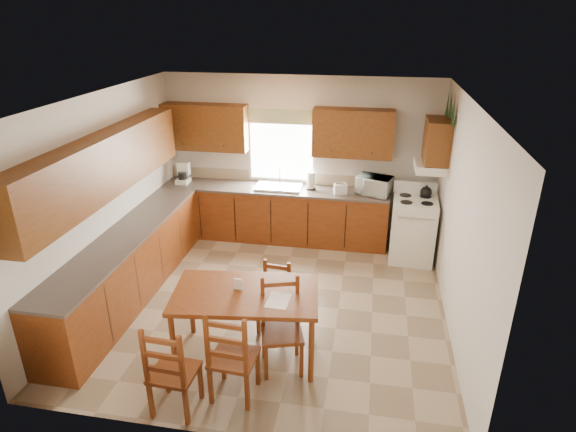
% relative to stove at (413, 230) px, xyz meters
% --- Properties ---
extents(floor, '(4.50, 4.50, 0.00)m').
position_rel_stove_xyz_m(floor, '(-1.88, -1.61, -0.49)').
color(floor, gray).
rests_on(floor, ground).
extents(ceiling, '(4.50, 4.50, 0.00)m').
position_rel_stove_xyz_m(ceiling, '(-1.88, -1.61, 2.21)').
color(ceiling, brown).
rests_on(ceiling, floor).
extents(wall_left, '(4.50, 4.50, 0.00)m').
position_rel_stove_xyz_m(wall_left, '(-4.13, -1.61, 0.86)').
color(wall_left, beige).
rests_on(wall_left, floor).
extents(wall_right, '(4.50, 4.50, 0.00)m').
position_rel_stove_xyz_m(wall_right, '(0.37, -1.61, 0.86)').
color(wall_right, beige).
rests_on(wall_right, floor).
extents(wall_back, '(4.50, 4.50, 0.00)m').
position_rel_stove_xyz_m(wall_back, '(-1.88, 0.64, 0.86)').
color(wall_back, beige).
rests_on(wall_back, floor).
extents(wall_front, '(4.50, 4.50, 0.00)m').
position_rel_stove_xyz_m(wall_front, '(-1.88, -3.86, 0.86)').
color(wall_front, beige).
rests_on(wall_front, floor).
extents(lower_cab_back, '(3.75, 0.60, 0.88)m').
position_rel_stove_xyz_m(lower_cab_back, '(-2.25, 0.34, -0.05)').
color(lower_cab_back, brown).
rests_on(lower_cab_back, floor).
extents(lower_cab_left, '(0.60, 3.60, 0.88)m').
position_rel_stove_xyz_m(lower_cab_left, '(-3.83, -1.76, -0.05)').
color(lower_cab_left, brown).
rests_on(lower_cab_left, floor).
extents(counter_back, '(3.75, 0.63, 0.04)m').
position_rel_stove_xyz_m(counter_back, '(-2.25, 0.34, 0.41)').
color(counter_back, '#4F433D').
rests_on(counter_back, lower_cab_back).
extents(counter_left, '(0.63, 3.60, 0.04)m').
position_rel_stove_xyz_m(counter_left, '(-3.83, -1.76, 0.41)').
color(counter_left, '#4F433D').
rests_on(counter_left, lower_cab_left).
extents(backsplash, '(3.75, 0.01, 0.18)m').
position_rel_stove_xyz_m(backsplash, '(-2.25, 0.63, 0.52)').
color(backsplash, '#9B8A6B').
rests_on(backsplash, counter_back).
extents(upper_cab_back_left, '(1.41, 0.33, 0.75)m').
position_rel_stove_xyz_m(upper_cab_back_left, '(-3.43, 0.47, 1.37)').
color(upper_cab_back_left, brown).
rests_on(upper_cab_back_left, wall_back).
extents(upper_cab_back_right, '(1.25, 0.33, 0.75)m').
position_rel_stove_xyz_m(upper_cab_back_right, '(-1.02, 0.47, 1.37)').
color(upper_cab_back_right, brown).
rests_on(upper_cab_back_right, wall_back).
extents(upper_cab_left, '(0.33, 3.60, 0.75)m').
position_rel_stove_xyz_m(upper_cab_left, '(-3.96, -1.76, 1.37)').
color(upper_cab_left, brown).
rests_on(upper_cab_left, wall_left).
extents(upper_cab_stove, '(0.33, 0.62, 0.62)m').
position_rel_stove_xyz_m(upper_cab_stove, '(0.20, 0.04, 1.41)').
color(upper_cab_stove, brown).
rests_on(upper_cab_stove, wall_right).
extents(range_hood, '(0.44, 0.62, 0.12)m').
position_rel_stove_xyz_m(range_hood, '(0.15, 0.04, 1.03)').
color(range_hood, silver).
rests_on(range_hood, wall_right).
extents(window_frame, '(1.13, 0.02, 1.18)m').
position_rel_stove_xyz_m(window_frame, '(-2.18, 0.61, 1.06)').
color(window_frame, silver).
rests_on(window_frame, wall_back).
extents(window_pane, '(1.05, 0.01, 1.10)m').
position_rel_stove_xyz_m(window_pane, '(-2.18, 0.60, 1.06)').
color(window_pane, white).
rests_on(window_pane, wall_back).
extents(window_valance, '(1.19, 0.01, 0.24)m').
position_rel_stove_xyz_m(window_valance, '(-2.18, 0.58, 1.56)').
color(window_valance, '#4A723A').
rests_on(window_valance, wall_back).
extents(sink_basin, '(0.75, 0.45, 0.04)m').
position_rel_stove_xyz_m(sink_basin, '(-2.18, 0.34, 0.45)').
color(sink_basin, silver).
rests_on(sink_basin, counter_back).
extents(pine_decal_a, '(0.22, 0.22, 0.36)m').
position_rel_stove_xyz_m(pine_decal_a, '(0.33, -0.28, 1.89)').
color(pine_decal_a, '#17411B').
rests_on(pine_decal_a, wall_right).
extents(pine_decal_b, '(0.22, 0.22, 0.36)m').
position_rel_stove_xyz_m(pine_decal_b, '(0.33, 0.04, 1.93)').
color(pine_decal_b, '#17411B').
rests_on(pine_decal_b, wall_right).
extents(pine_decal_c, '(0.22, 0.22, 0.36)m').
position_rel_stove_xyz_m(pine_decal_c, '(0.33, 0.36, 1.89)').
color(pine_decal_c, '#17411B').
rests_on(pine_decal_c, wall_right).
extents(stove, '(0.69, 0.71, 0.98)m').
position_rel_stove_xyz_m(stove, '(0.00, 0.00, 0.00)').
color(stove, silver).
rests_on(stove, floor).
extents(coffeemaker, '(0.24, 0.27, 0.35)m').
position_rel_stove_xyz_m(coffeemaker, '(-3.82, 0.31, 0.60)').
color(coffeemaker, silver).
rests_on(coffeemaker, counter_back).
extents(paper_towel, '(0.13, 0.13, 0.29)m').
position_rel_stove_xyz_m(paper_towel, '(-1.65, 0.39, 0.58)').
color(paper_towel, white).
rests_on(paper_towel, counter_back).
extents(toaster, '(0.23, 0.18, 0.16)m').
position_rel_stove_xyz_m(toaster, '(-1.16, 0.25, 0.51)').
color(toaster, silver).
rests_on(toaster, counter_back).
extents(microwave, '(0.58, 0.49, 0.30)m').
position_rel_stove_xyz_m(microwave, '(-0.63, 0.33, 0.58)').
color(microwave, silver).
rests_on(microwave, counter_back).
extents(dining_table, '(1.66, 1.08, 0.84)m').
position_rel_stove_xyz_m(dining_table, '(-1.95, -2.71, -0.07)').
color(dining_table, brown).
rests_on(dining_table, floor).
extents(chair_near_left, '(0.46, 0.44, 1.05)m').
position_rel_stove_xyz_m(chair_near_left, '(-1.92, -3.32, 0.03)').
color(chair_near_left, brown).
rests_on(chair_near_left, floor).
extents(chair_near_right, '(0.44, 0.43, 1.01)m').
position_rel_stove_xyz_m(chair_near_right, '(-2.43, -3.60, 0.02)').
color(chair_near_right, brown).
rests_on(chair_near_right, floor).
extents(chair_far_left, '(0.54, 0.52, 1.03)m').
position_rel_stove_xyz_m(chair_far_left, '(-1.52, -2.84, 0.03)').
color(chair_far_left, brown).
rests_on(chair_far_left, floor).
extents(chair_far_right, '(0.40, 0.38, 0.86)m').
position_rel_stove_xyz_m(chair_far_right, '(-1.75, -2.18, -0.06)').
color(chair_far_right, brown).
rests_on(chair_far_right, floor).
extents(table_paper, '(0.24, 0.32, 0.00)m').
position_rel_stove_xyz_m(table_paper, '(-1.57, -2.81, 0.35)').
color(table_paper, white).
rests_on(table_paper, dining_table).
extents(table_card, '(0.10, 0.04, 0.13)m').
position_rel_stove_xyz_m(table_card, '(-2.04, -2.67, 0.41)').
color(table_card, white).
rests_on(table_card, dining_table).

